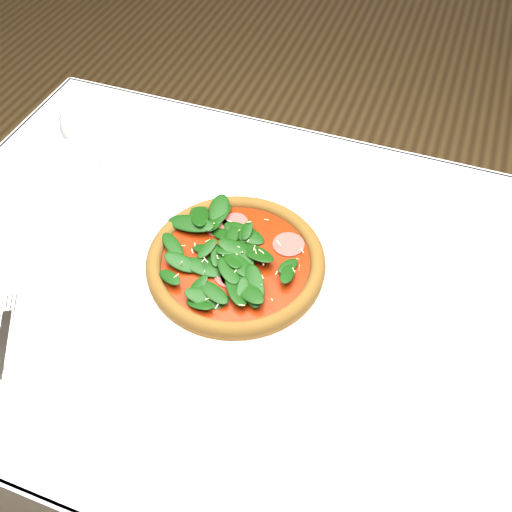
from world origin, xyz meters
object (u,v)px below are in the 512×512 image
(plate, at_px, (236,267))
(napkin, at_px, (5,348))
(wine_glass, at_px, (91,131))
(pizza, at_px, (236,259))

(plate, distance_m, napkin, 0.36)
(wine_glass, bearing_deg, napkin, -88.40)
(pizza, relative_size, wine_glass, 1.49)
(wine_glass, xyz_separation_m, napkin, (0.01, -0.32, -0.15))
(pizza, relative_size, napkin, 2.23)
(plate, bearing_deg, wine_glass, 166.23)
(pizza, height_order, napkin, pizza)
(plate, bearing_deg, napkin, -135.60)
(napkin, bearing_deg, wine_glass, 91.60)
(pizza, distance_m, wine_glass, 0.30)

